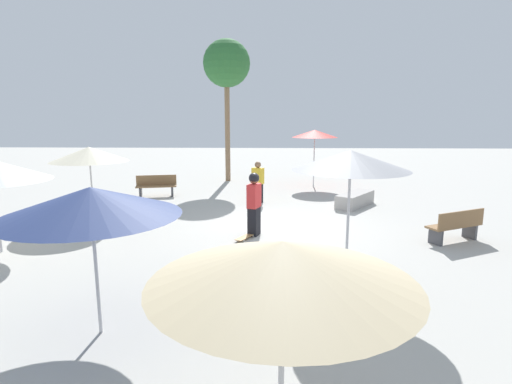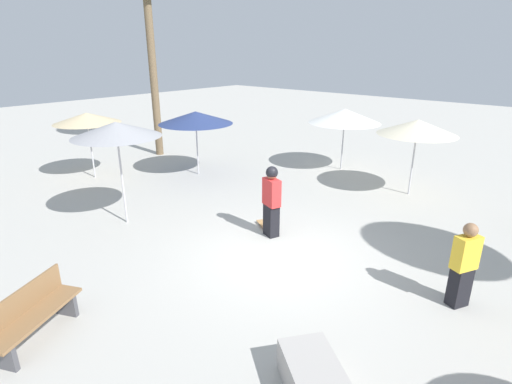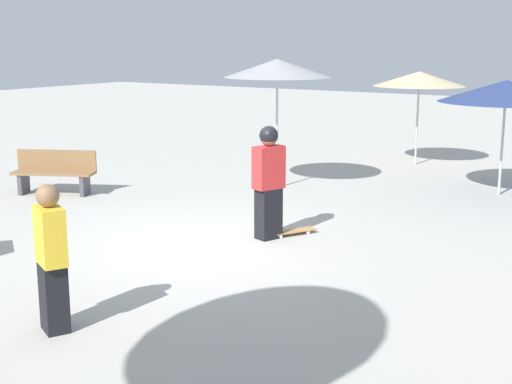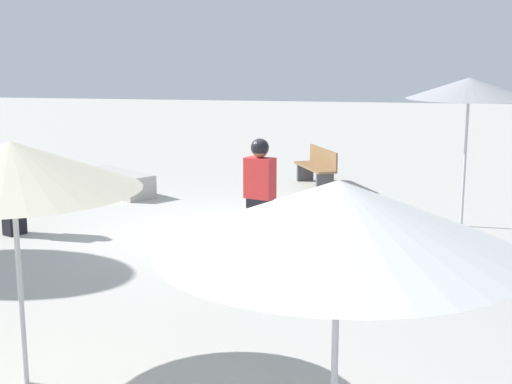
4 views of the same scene
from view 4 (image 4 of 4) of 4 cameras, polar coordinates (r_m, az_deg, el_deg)
ground_plane at (r=12.21m, az=-2.84°, el=-3.22°), size 60.00×60.00×0.00m
skater_main at (r=11.14m, az=0.31°, el=0.26°), size 0.52×0.39×1.72m
skateboard at (r=11.09m, az=1.91°, el=-4.42°), size 0.80×0.56×0.07m
concrete_ledge at (r=15.59m, az=-11.03°, el=0.73°), size 1.95×1.68×0.48m
bench_near at (r=16.27m, az=4.92°, el=2.00°), size 1.10×1.63×0.85m
shade_umbrella_cream at (r=6.64m, az=-18.96°, el=1.98°), size 2.29×2.29×2.29m
shade_umbrella_white at (r=4.89m, az=6.59°, el=-1.91°), size 2.56×2.56×2.22m
shade_umbrella_grey at (r=12.74m, az=16.69°, el=7.94°), size 2.13×2.13×2.60m
bystander_watching at (r=12.55m, az=-18.93°, el=0.21°), size 0.40×0.49×1.56m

